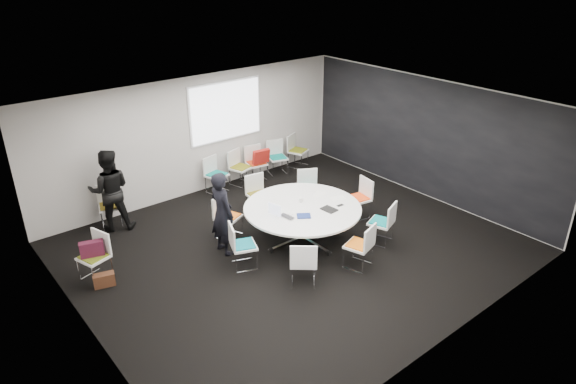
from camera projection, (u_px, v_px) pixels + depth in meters
room_shell at (297, 181)px, 9.62m from camera, size 8.08×7.08×2.88m
conference_table at (302, 215)px, 10.21m from camera, size 2.33×2.33×0.73m
projection_screen at (226, 111)px, 12.26m from camera, size 1.90×0.03×1.35m
chair_ring_a at (358, 205)px, 11.21m from camera, size 0.52×0.53×0.88m
chair_ring_b at (309, 197)px, 11.61m from camera, size 0.62×0.61×0.88m
chair_ring_c at (259, 202)px, 11.37m from camera, size 0.51×0.50×0.88m
chair_ring_d at (228, 224)px, 10.43m from camera, size 0.60×0.59×0.88m
chair_ring_e at (243, 253)px, 9.43m from camera, size 0.59×0.59×0.88m
chair_ring_f at (303, 270)px, 8.93m from camera, size 0.64×0.64×0.88m
chair_ring_g at (359, 253)px, 9.43m from camera, size 0.57×0.56×0.88m
chair_ring_h at (381, 230)px, 10.22m from camera, size 0.59×0.58×0.88m
chair_back_a at (217, 182)px, 12.38m from camera, size 0.56×0.55×0.88m
chair_back_b at (241, 174)px, 12.80m from camera, size 0.57×0.56×0.88m
chair_back_c at (256, 170)px, 13.06m from camera, size 0.53×0.52×0.88m
chair_back_d at (277, 164)px, 13.42m from camera, size 0.57×0.57×0.88m
chair_back_e at (298, 157)px, 13.87m from camera, size 0.60×0.59×0.88m
chair_spare_left at (96, 265)px, 9.07m from camera, size 0.57×0.57×0.88m
chair_person_back at (111, 213)px, 10.88m from camera, size 0.58×0.57×0.88m
person_main at (222, 213)px, 9.67m from camera, size 0.40×0.61×1.66m
person_back at (110, 190)px, 10.50m from camera, size 1.05×0.95×1.75m
laptop at (289, 216)px, 9.77m from camera, size 0.23×0.32×0.02m
laptop_lid at (275, 209)px, 9.75m from camera, size 0.08×0.30×0.22m
notebook_black at (329, 209)px, 10.02m from camera, size 0.24×0.32×0.02m
tablet_folio at (304, 216)px, 9.77m from camera, size 0.33×0.31×0.03m
papers_right at (320, 194)px, 10.67m from camera, size 0.37×0.33×0.00m
papers_front at (338, 198)px, 10.50m from camera, size 0.36×0.31×0.00m
cup at (301, 200)px, 10.32m from camera, size 0.08×0.08×0.09m
phone at (340, 205)px, 10.20m from camera, size 0.14×0.08×0.01m
maroon_bag at (92, 249)px, 8.92m from camera, size 0.42×0.25×0.28m
brown_bag at (104, 280)px, 8.93m from camera, size 0.39×0.25×0.24m
red_jacket at (261, 156)px, 12.72m from camera, size 0.46×0.22×0.36m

